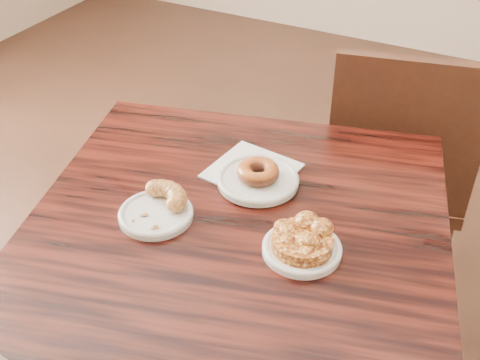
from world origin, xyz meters
The scene contains 9 objects.
cafe_table centered at (-0.02, -0.18, 0.38)m, with size 0.80×0.80×0.75m, color black.
chair_far centered at (0.13, 0.54, 0.45)m, with size 0.42×0.42×0.90m, color black, non-canonical shape.
napkin centered at (-0.07, -0.02, 0.75)m, with size 0.17×0.17×0.00m, color white.
plate_donut centered at (-0.04, -0.05, 0.76)m, with size 0.17×0.17×0.01m, color silver.
plate_cruller centered at (-0.17, -0.24, 0.76)m, with size 0.14×0.14×0.01m, color silver.
plate_fritter centered at (0.12, -0.20, 0.76)m, with size 0.14×0.14×0.01m, color white.
glazed_donut centered at (-0.04, -0.05, 0.78)m, with size 0.09×0.09×0.03m, color #943C15.
apple_fritter centered at (0.12, -0.20, 0.78)m, with size 0.15×0.15×0.04m, color #441507, non-canonical shape.
cruller_fragment centered at (-0.17, -0.24, 0.78)m, with size 0.13×0.13×0.03m, color brown, non-canonical shape.
Camera 1 is at (0.38, -0.96, 1.50)m, focal length 45.00 mm.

